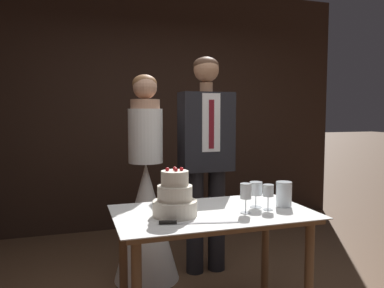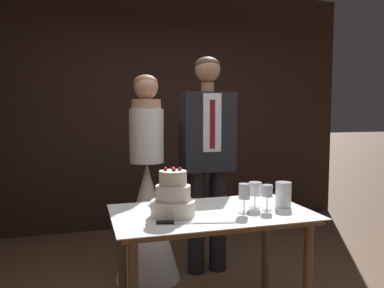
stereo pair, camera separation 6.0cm
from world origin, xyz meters
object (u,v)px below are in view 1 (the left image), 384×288
at_px(tiered_cake, 175,198).
at_px(bride, 146,206).
at_px(cake_knife, 184,223).
at_px(wine_glass_middle, 246,192).
at_px(cake_table, 212,227).
at_px(wine_glass_far, 268,191).
at_px(groom, 206,151).
at_px(wine_glass_near, 256,190).
at_px(hurricane_candle, 284,195).

bearing_deg(tiered_cake, bride, 90.62).
bearing_deg(cake_knife, wine_glass_middle, 25.36).
distance_m(cake_table, wine_glass_far, 0.42).
xyz_separation_m(cake_table, groom, (0.26, 0.85, 0.39)).
distance_m(cake_knife, bride, 1.07).
height_order(wine_glass_middle, wine_glass_far, wine_glass_middle).
distance_m(bride, groom, 0.69).
height_order(cake_knife, wine_glass_near, wine_glass_near).
xyz_separation_m(wine_glass_middle, hurricane_candle, (0.31, 0.07, -0.05)).
bearing_deg(bride, wine_glass_far, -56.82).
bearing_deg(cake_table, tiered_cake, -173.58).
bearing_deg(wine_glass_middle, cake_knife, -167.14).
distance_m(wine_glass_near, hurricane_candle, 0.19).
height_order(wine_glass_middle, hurricane_candle, wine_glass_middle).
height_order(wine_glass_near, hurricane_candle, wine_glass_near).
bearing_deg(cake_knife, groom, 76.57).
bearing_deg(wine_glass_middle, cake_table, 149.10).
xyz_separation_m(tiered_cake, wine_glass_middle, (0.43, -0.08, 0.02)).
distance_m(hurricane_candle, bride, 1.19).
relative_size(cake_knife, groom, 0.24).
bearing_deg(hurricane_candle, wine_glass_middle, -167.10).
distance_m(hurricane_candle, groom, 0.94).
xyz_separation_m(cake_knife, wine_glass_middle, (0.43, 0.10, 0.12)).
bearing_deg(tiered_cake, wine_glass_middle, -10.21).
height_order(wine_glass_middle, bride, bride).
distance_m(wine_glass_far, groom, 0.95).
height_order(tiered_cake, bride, bride).
height_order(cake_knife, hurricane_candle, hurricane_candle).
xyz_separation_m(tiered_cake, groom, (0.52, 0.88, 0.18)).
relative_size(bride, groom, 0.91).
xyz_separation_m(wine_glass_near, hurricane_candle, (0.19, -0.04, -0.04)).
bearing_deg(bride, wine_glass_near, -56.36).
height_order(cake_knife, groom, groom).
distance_m(wine_glass_middle, bride, 1.09).
bearing_deg(wine_glass_middle, tiered_cake, 169.79).
xyz_separation_m(tiered_cake, hurricane_candle, (0.74, -0.01, -0.03)).
relative_size(tiered_cake, hurricane_candle, 1.78).
distance_m(cake_table, bride, 0.89).
bearing_deg(groom, cake_knife, -115.92).
height_order(cake_table, wine_glass_middle, wine_glass_middle).
xyz_separation_m(cake_table, cake_knife, (-0.25, -0.20, 0.11)).
relative_size(cake_table, tiered_cake, 4.21).
relative_size(wine_glass_near, bride, 0.10).
height_order(tiered_cake, wine_glass_near, tiered_cake).
distance_m(tiered_cake, wine_glass_far, 0.60).
distance_m(cake_knife, wine_glass_middle, 0.46).
relative_size(cake_table, cake_knife, 2.79).
relative_size(cake_table, wine_glass_middle, 6.67).
height_order(wine_glass_near, groom, groom).
bearing_deg(wine_glass_far, wine_glass_near, 118.13).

